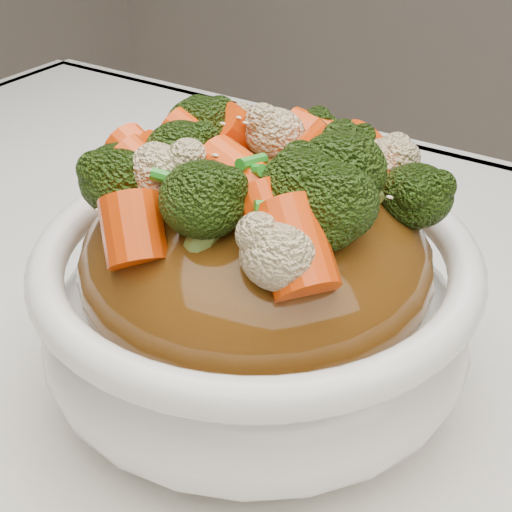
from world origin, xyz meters
The scene contains 8 objects.
tablecloth centered at (0.00, 0.00, 0.73)m, with size 1.20×0.80×0.04m, color silver.
bowl centered at (-0.05, 0.03, 0.80)m, with size 0.24×0.24×0.10m, color white, non-canonical shape.
sauce_base centered at (-0.05, 0.03, 0.83)m, with size 0.19×0.19×0.11m, color #53300E.
carrots centered at (-0.05, 0.03, 0.90)m, with size 0.19×0.19×0.06m, color #E24107, non-canonical shape.
broccoli centered at (-0.05, 0.03, 0.90)m, with size 0.19×0.19×0.05m, color black, non-canonical shape.
cauliflower centered at (-0.05, 0.03, 0.90)m, with size 0.19×0.19×0.04m, color beige, non-canonical shape.
scallions centered at (-0.05, 0.03, 0.90)m, with size 0.14×0.14×0.02m, color #207F1D, non-canonical shape.
sesame_seeds centered at (-0.05, 0.03, 0.90)m, with size 0.17×0.17×0.01m, color beige, non-canonical shape.
Camera 1 is at (0.13, -0.25, 1.04)m, focal length 50.00 mm.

